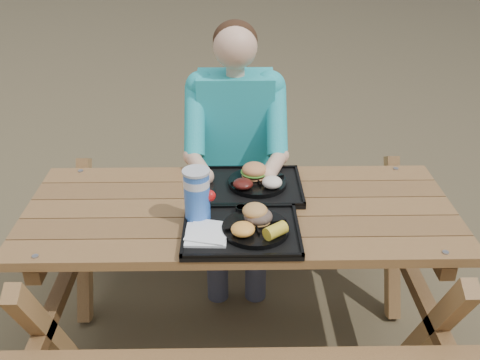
{
  "coord_description": "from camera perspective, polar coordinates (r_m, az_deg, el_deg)",
  "views": [
    {
      "loc": [
        -0.03,
        -1.92,
        1.92
      ],
      "look_at": [
        0.0,
        0.0,
        0.88
      ],
      "focal_mm": 40.0,
      "sensor_mm": 36.0,
      "label": 1
    }
  ],
  "objects": [
    {
      "name": "corn_cob",
      "position": [
        1.99,
        3.81,
        -5.41
      ],
      "size": [
        0.12,
        0.12,
        0.05
      ],
      "primitive_type": null,
      "rotation": [
        0.0,
        0.0,
        0.66
      ],
      "color": "yellow",
      "rests_on": "plate_near"
    },
    {
      "name": "plate_far",
      "position": [
        2.37,
        1.87,
        -0.24
      ],
      "size": [
        0.26,
        0.26,
        0.02
      ],
      "primitive_type": "cylinder",
      "color": "black",
      "rests_on": "tray_far"
    },
    {
      "name": "potato_salad",
      "position": [
        2.31,
        3.44,
        -0.24
      ],
      "size": [
        0.09,
        0.09,
        0.05
      ],
      "primitive_type": "ellipsoid",
      "color": "white",
      "rests_on": "plate_far"
    },
    {
      "name": "sandwich",
      "position": [
        2.05,
        1.95,
        -3.14
      ],
      "size": [
        0.1,
        0.1,
        0.11
      ],
      "primitive_type": null,
      "color": "#CF8F49",
      "rests_on": "plate_near"
    },
    {
      "name": "mac_cheese",
      "position": [
        1.99,
        0.31,
        -5.27
      ],
      "size": [
        0.09,
        0.09,
        0.05
      ],
      "primitive_type": "ellipsoid",
      "color": "#FFAF43",
      "rests_on": "plate_near"
    },
    {
      "name": "napkin_stack",
      "position": [
        2.03,
        -3.65,
        -5.76
      ],
      "size": [
        0.16,
        0.16,
        0.02
      ],
      "primitive_type": "cube",
      "rotation": [
        0.0,
        0.0,
        -0.04
      ],
      "color": "white",
      "rests_on": "tray_near"
    },
    {
      "name": "condiment_bbq",
      "position": [
        2.16,
        0.15,
        -3.2
      ],
      "size": [
        0.05,
        0.05,
        0.03
      ],
      "primitive_type": "cylinder",
      "color": "black",
      "rests_on": "tray_near"
    },
    {
      "name": "ground",
      "position": [
        2.72,
        -0.0,
        -16.54
      ],
      "size": [
        60.0,
        60.0,
        0.0
      ],
      "primitive_type": "plane",
      "color": "#999999",
      "rests_on": "ground"
    },
    {
      "name": "tray_far",
      "position": [
        2.37,
        1.15,
        -0.79
      ],
      "size": [
        0.45,
        0.35,
        0.02
      ],
      "primitive_type": "cube",
      "color": "black",
      "rests_on": "picnic_table"
    },
    {
      "name": "diner",
      "position": [
        2.83,
        -0.46,
        1.64
      ],
      "size": [
        0.48,
        0.84,
        1.28
      ],
      "primitive_type": null,
      "color": "#1AB8B8",
      "rests_on": "ground"
    },
    {
      "name": "plate_near",
      "position": [
        2.06,
        1.67,
        -5.19
      ],
      "size": [
        0.26,
        0.26,
        0.02
      ],
      "primitive_type": "cylinder",
      "color": "black",
      "rests_on": "tray_near"
    },
    {
      "name": "picnic_table",
      "position": [
        2.46,
        -0.0,
        -10.37
      ],
      "size": [
        1.8,
        1.49,
        0.75
      ],
      "primitive_type": null,
      "color": "#999999",
      "rests_on": "ground"
    },
    {
      "name": "baked_beans",
      "position": [
        2.3,
        0.32,
        -0.41
      ],
      "size": [
        0.09,
        0.09,
        0.04
      ],
      "primitive_type": "ellipsoid",
      "color": "#4D130F",
      "rests_on": "plate_far"
    },
    {
      "name": "condiment_mustard",
      "position": [
        2.17,
        1.54,
        -3.04
      ],
      "size": [
        0.05,
        0.05,
        0.03
      ],
      "primitive_type": "cylinder",
      "color": "yellow",
      "rests_on": "tray_near"
    },
    {
      "name": "cutlery_far",
      "position": [
        2.37,
        -3.17,
        -0.49
      ],
      "size": [
        0.05,
        0.17,
        0.01
      ],
      "primitive_type": "cube",
      "rotation": [
        0.0,
        0.0,
        0.13
      ],
      "color": "black",
      "rests_on": "tray_far"
    },
    {
      "name": "soda_cup",
      "position": [
        2.09,
        -4.61,
        -1.69
      ],
      "size": [
        0.1,
        0.1,
        0.2
      ],
      "primitive_type": "cylinder",
      "color": "blue",
      "rests_on": "tray_near"
    },
    {
      "name": "burger",
      "position": [
        2.38,
        1.54,
        1.42
      ],
      "size": [
        0.11,
        0.11,
        0.1
      ],
      "primitive_type": null,
      "color": "#DC884D",
      "rests_on": "plate_far"
    },
    {
      "name": "tray_near",
      "position": [
        2.07,
        0.13,
        -5.58
      ],
      "size": [
        0.45,
        0.35,
        0.02
      ],
      "primitive_type": "cube",
      "color": "black",
      "rests_on": "picnic_table"
    }
  ]
}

